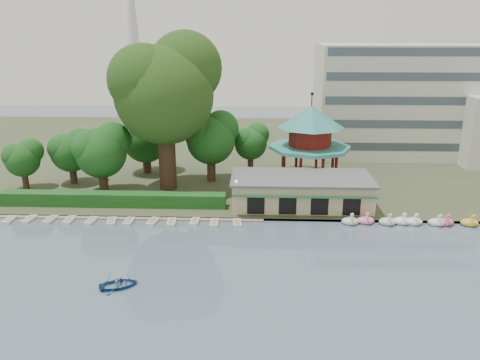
# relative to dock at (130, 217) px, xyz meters

# --- Properties ---
(ground_plane) EXTENTS (220.00, 220.00, 0.00)m
(ground_plane) POSITION_rel_dock_xyz_m (12.00, -17.20, -0.12)
(ground_plane) COLOR slate
(ground_plane) RESTS_ON ground
(shore) EXTENTS (220.00, 70.00, 0.40)m
(shore) POSITION_rel_dock_xyz_m (12.00, 34.80, 0.08)
(shore) COLOR #424930
(shore) RESTS_ON ground
(embankment) EXTENTS (220.00, 0.60, 0.30)m
(embankment) POSITION_rel_dock_xyz_m (12.00, 0.10, 0.03)
(embankment) COLOR gray
(embankment) RESTS_ON ground
(dock) EXTENTS (34.00, 1.60, 0.24)m
(dock) POSITION_rel_dock_xyz_m (0.00, 0.00, 0.00)
(dock) COLOR gray
(dock) RESTS_ON ground
(boathouse) EXTENTS (18.60, 9.39, 3.90)m
(boathouse) POSITION_rel_dock_xyz_m (22.00, 4.77, 2.25)
(boathouse) COLOR #C9B292
(boathouse) RESTS_ON shore
(pavilion) EXTENTS (12.40, 12.40, 13.50)m
(pavilion) POSITION_rel_dock_xyz_m (24.00, 14.80, 7.36)
(pavilion) COLOR #C9B292
(pavilion) RESTS_ON shore
(office_building) EXTENTS (38.00, 18.00, 20.00)m
(office_building) POSITION_rel_dock_xyz_m (44.67, 31.80, 9.61)
(office_building) COLOR silver
(office_building) RESTS_ON shore
(hedge) EXTENTS (30.00, 2.00, 1.80)m
(hedge) POSITION_rel_dock_xyz_m (-3.00, 3.30, 1.18)
(hedge) COLOR #1C541C
(hedge) RESTS_ON shore
(lamp_post) EXTENTS (0.36, 0.36, 4.28)m
(lamp_post) POSITION_rel_dock_xyz_m (13.50, 1.80, 3.22)
(lamp_post) COLOR black
(lamp_post) RESTS_ON shore
(big_tree) EXTENTS (15.30, 14.26, 22.49)m
(big_tree) POSITION_rel_dock_xyz_m (3.19, 11.03, 15.15)
(big_tree) COLOR #3A281C
(big_tree) RESTS_ON shore
(small_trees) EXTENTS (38.63, 17.44, 10.81)m
(small_trees) POSITION_rel_dock_xyz_m (-1.13, 14.24, 6.32)
(small_trees) COLOR #3A281C
(small_trees) RESTS_ON shore
(swan_boats) EXTENTS (19.30, 2.11, 1.92)m
(swan_boats) POSITION_rel_dock_xyz_m (36.77, -0.66, 0.28)
(swan_boats) COLOR silver
(swan_boats) RESTS_ON ground
(moored_rowboats) EXTENTS (29.58, 2.69, 0.36)m
(moored_rowboats) POSITION_rel_dock_xyz_m (-0.63, -1.46, 0.06)
(moored_rowboats) COLOR silver
(moored_rowboats) RESTS_ON ground
(rowboat_with_passengers) EXTENTS (5.94, 5.12, 2.01)m
(rowboat_with_passengers) POSITION_rel_dock_xyz_m (3.47, -16.61, 0.40)
(rowboat_with_passengers) COLOR #1B4D98
(rowboat_with_passengers) RESTS_ON ground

